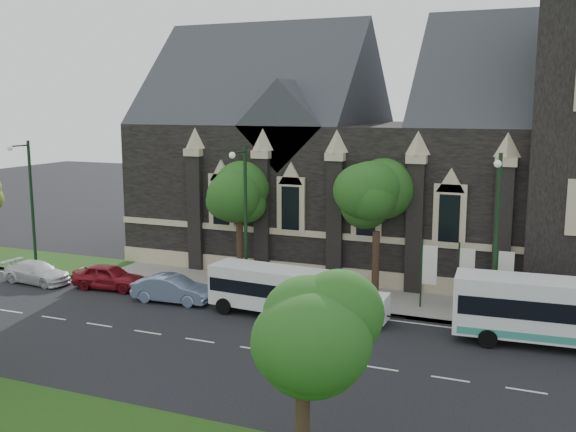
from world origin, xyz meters
The scene contains 17 objects.
ground centered at (0.00, 0.00, 0.00)m, with size 160.00×160.00×0.00m, color black.
sidewalk centered at (0.00, 9.50, 0.07)m, with size 80.00×5.00×0.15m, color gray.
museum centered at (5.12, 18.78, 8.17)m, with size 40.00×17.70×29.90m.
tree_park_east centered at (6.18, -9.32, 4.62)m, with size 3.40×3.40×6.28m.
tree_walk_right centered at (3.21, 10.71, 5.82)m, with size 4.08×4.08×7.80m.
tree_walk_left centered at (-5.80, 10.70, 5.73)m, with size 3.91×3.91×7.64m.
street_lamp_near centered at (10.00, 7.09, 5.11)m, with size 0.36×1.88×9.00m.
street_lamp_mid centered at (-4.00, 7.09, 5.11)m, with size 0.36×1.88×9.00m.
street_lamp_far centered at (-20.00, 7.09, 5.11)m, with size 0.36×1.88×9.00m.
banner_flag_left centered at (6.29, 9.00, 2.38)m, with size 0.90×0.10×4.00m.
banner_flag_center centered at (8.29, 9.00, 2.38)m, with size 0.90×0.10×4.00m.
banner_flag_right centered at (10.29, 9.00, 2.38)m, with size 0.90×0.10×4.00m.
shuttle_bus centered at (-1.32, 4.96, 1.53)m, with size 6.98×2.88×2.64m.
box_trailer centered at (3.93, 5.42, 0.92)m, with size 3.02×1.77×1.61m.
sedan centered at (-7.62, 4.95, 0.78)m, with size 1.65×4.73×1.56m, color #7283A5.
car_far_red centered at (-12.78, 5.82, 0.78)m, with size 1.85×4.59×1.56m, color maroon.
car_far_white centered at (-17.94, 5.20, 0.69)m, with size 1.92×4.73×1.37m, color silver.
Camera 1 is at (12.42, -26.39, 11.33)m, focal length 40.65 mm.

